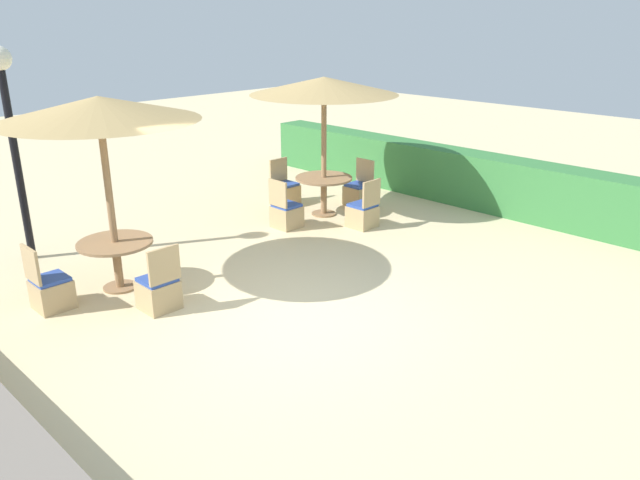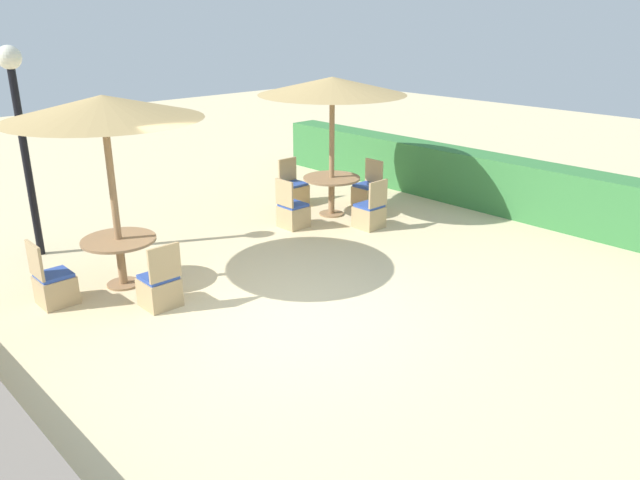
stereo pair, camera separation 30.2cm
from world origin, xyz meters
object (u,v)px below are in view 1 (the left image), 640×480
at_px(round_table_front_left, 116,252).
at_px(patio_chair_front_left_south, 50,290).
at_px(round_table_back_left, 324,185).
at_px(patio_chair_back_left_north, 358,192).
at_px(parasol_front_left, 99,109).
at_px(patio_chair_front_left_east, 159,291).
at_px(patio_chair_back_left_south, 286,214).
at_px(patio_chair_back_left_west, 285,192).
at_px(lamp_post, 8,113).
at_px(patio_chair_back_left_east, 363,214).
at_px(parasol_back_left, 324,86).

bearing_deg(round_table_front_left, patio_chair_front_left_south, -92.51).
xyz_separation_m(round_table_back_left, patio_chair_back_left_north, (0.05, 0.98, -0.34)).
distance_m(parasol_front_left, patio_chair_back_left_north, 6.03).
xyz_separation_m(parasol_front_left, patio_chair_front_left_east, (1.01, 0.05, -2.31)).
relative_size(patio_chair_back_left_south, patio_chair_back_left_west, 1.00).
distance_m(lamp_post, patio_chair_back_left_south, 4.82).
height_order(round_table_front_left, patio_chair_back_left_north, patio_chair_back_left_north).
bearing_deg(round_table_front_left, patio_chair_back_left_south, 94.62).
relative_size(lamp_post, patio_chair_back_left_west, 3.57).
bearing_deg(patio_chair_back_left_east, round_table_front_left, 171.03).
distance_m(patio_chair_front_left_south, patio_chair_back_left_south, 4.51).
height_order(patio_chair_back_left_north, patio_chair_back_left_east, same).
bearing_deg(patio_chair_back_left_west, parasol_front_left, 17.36).
bearing_deg(patio_chair_front_left_south, patio_chair_back_left_west, 104.03).
bearing_deg(patio_chair_back_left_north, patio_chair_back_left_east, 134.70).
relative_size(parasol_front_left, patio_chair_back_left_north, 2.95).
relative_size(patio_chair_front_left_south, patio_chair_back_left_north, 1.00).
relative_size(patio_chair_back_left_west, patio_chair_back_left_east, 1.00).
distance_m(round_table_front_left, patio_chair_back_left_south, 3.56).
height_order(round_table_back_left, patio_chair_back_left_west, patio_chair_back_left_west).
xyz_separation_m(parasol_front_left, patio_chair_back_left_south, (-0.29, 3.53, -2.31)).
relative_size(parasol_back_left, patio_chair_back_left_west, 2.99).
height_order(parasol_back_left, patio_chair_back_left_south, parasol_back_left).
distance_m(patio_chair_front_left_east, patio_chair_back_left_east, 4.51).
bearing_deg(patio_chair_back_left_north, lamp_post, 73.23).
bearing_deg(patio_chair_back_left_south, parasol_front_left, -85.38).
relative_size(round_table_back_left, patio_chair_back_left_west, 1.19).
relative_size(parasol_front_left, patio_chair_front_left_east, 2.95).
height_order(round_table_front_left, patio_chair_back_left_west, patio_chair_back_left_west).
xyz_separation_m(patio_chair_front_left_east, patio_chair_back_left_west, (-2.43, 4.49, 0.00)).
relative_size(patio_chair_front_left_east, patio_chair_back_left_east, 1.00).
xyz_separation_m(patio_chair_front_left_east, patio_chair_back_left_north, (-1.30, 5.52, 0.00)).
relative_size(patio_chair_back_left_south, patio_chair_back_left_north, 1.00).
xyz_separation_m(patio_chair_back_left_north, patio_chair_back_left_east, (1.01, -1.02, 0.00)).
xyz_separation_m(patio_chair_front_left_south, round_table_back_left, (-0.30, 5.56, 0.34)).
bearing_deg(lamp_post, patio_chair_back_left_north, 73.23).
bearing_deg(patio_chair_front_left_south, patio_chair_back_left_north, 92.18).
bearing_deg(parasol_back_left, patio_chair_back_left_east, -2.26).
height_order(parasol_front_left, round_table_back_left, parasol_front_left).
distance_m(patio_chair_front_left_south, parasol_back_left, 5.99).
height_order(lamp_post, round_table_back_left, lamp_post).
bearing_deg(round_table_back_left, patio_chair_back_left_east, -2.26).
height_order(patio_chair_front_left_east, patio_chair_back_left_west, same).
bearing_deg(parasol_back_left, round_table_front_left, -85.75).
bearing_deg(round_table_back_left, lamp_post, -109.30).
xyz_separation_m(parasol_front_left, round_table_front_left, (0.00, 0.00, -2.01)).
distance_m(patio_chair_front_left_south, round_table_back_left, 5.58).
bearing_deg(patio_chair_back_left_east, patio_chair_back_left_west, 90.22).
relative_size(patio_chair_front_left_south, patio_chair_back_left_south, 1.00).
distance_m(patio_chair_front_left_south, patio_chair_back_left_east, 5.57).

